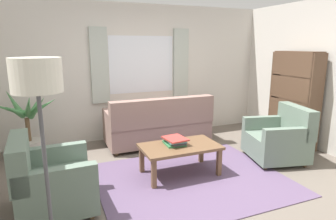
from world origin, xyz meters
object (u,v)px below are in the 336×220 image
object	(u,v)px
book_stack_on_table	(175,141)
bookshelf	(294,104)
coffee_table	(180,149)
potted_plant	(28,130)
standing_lamp	(39,97)
armchair_left	(49,181)
couch	(159,125)
armchair_right	(279,139)

from	to	relation	value
book_stack_on_table	bookshelf	xyz separation A→B (m)	(2.48, 0.28, 0.29)
coffee_table	book_stack_on_table	size ratio (longest dim) A/B	3.01
book_stack_on_table	potted_plant	xyz separation A→B (m)	(-1.96, 1.37, 0.01)
bookshelf	standing_lamp	world-z (taller)	standing_lamp
armchair_left	book_stack_on_table	xyz separation A→B (m)	(1.67, 0.36, 0.14)
armchair_left	coffee_table	size ratio (longest dim) A/B	0.80
couch	armchair_right	distance (m)	2.09
coffee_table	potted_plant	distance (m)	2.47
potted_plant	armchair_left	bearing A→B (deg)	-80.69
armchair_left	standing_lamp	distance (m)	1.51
armchair_left	coffee_table	distance (m)	1.75
armchair_right	bookshelf	world-z (taller)	bookshelf
couch	armchair_left	bearing A→B (deg)	40.26
couch	bookshelf	distance (m)	2.48
book_stack_on_table	bookshelf	size ratio (longest dim) A/B	0.21
coffee_table	armchair_right	bearing A→B (deg)	-3.93
book_stack_on_table	bookshelf	world-z (taller)	bookshelf
book_stack_on_table	standing_lamp	xyz separation A→B (m)	(-1.66, -1.38, 0.98)
couch	standing_lamp	xyz separation A→B (m)	(-1.89, -2.64, 1.10)
coffee_table	armchair_left	bearing A→B (deg)	-170.24
coffee_table	standing_lamp	bearing A→B (deg)	-142.36
bookshelf	standing_lamp	bearing A→B (deg)	111.93
potted_plant	standing_lamp	xyz separation A→B (m)	(0.30, -2.76, 0.97)
armchair_right	coffee_table	world-z (taller)	armchair_right
coffee_table	couch	bearing A→B (deg)	82.38
couch	book_stack_on_table	distance (m)	1.28
couch	bookshelf	world-z (taller)	bookshelf
armchair_left	armchair_right	xyz separation A→B (m)	(3.43, 0.18, 0.00)
armchair_left	standing_lamp	xyz separation A→B (m)	(0.01, -1.02, 1.12)
coffee_table	standing_lamp	size ratio (longest dim) A/B	0.63
potted_plant	standing_lamp	distance (m)	2.94
armchair_left	bookshelf	bearing A→B (deg)	-83.23
armchair_left	book_stack_on_table	size ratio (longest dim) A/B	2.41
coffee_table	bookshelf	world-z (taller)	bookshelf
standing_lamp	potted_plant	bearing A→B (deg)	96.15
couch	bookshelf	xyz separation A→B (m)	(2.25, -0.97, 0.42)
armchair_right	book_stack_on_table	world-z (taller)	armchair_right
couch	potted_plant	distance (m)	2.19
armchair_left	coffee_table	xyz separation A→B (m)	(1.73, 0.30, 0.03)
potted_plant	bookshelf	distance (m)	4.58
book_stack_on_table	potted_plant	distance (m)	2.39
couch	armchair_left	size ratio (longest dim) A/B	2.16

